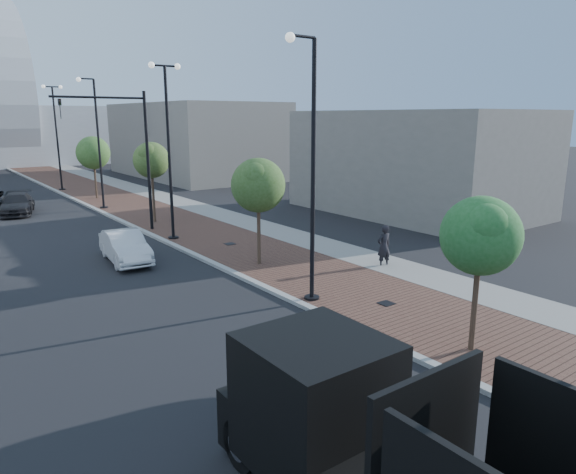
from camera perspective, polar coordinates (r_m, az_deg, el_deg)
sidewalk at (r=46.65m, az=-18.37°, el=4.38°), size 7.00×140.00×0.12m
concrete_strip at (r=47.55m, az=-15.28°, el=4.74°), size 2.40×140.00×0.13m
curb at (r=45.70m, az=-22.53°, el=3.89°), size 0.30×140.00×0.14m
white_sedan at (r=25.24m, az=-17.46°, el=-1.01°), size 1.94×4.49×1.44m
dark_car_far at (r=40.57m, az=-27.64°, el=3.24°), size 3.16×5.19×1.41m
pedestrian at (r=23.46m, az=10.49°, el=-1.02°), size 0.76×0.55×1.95m
streetlight_1 at (r=18.06m, az=2.48°, el=5.87°), size 1.44×0.56×9.21m
streetlight_2 at (r=28.37m, az=-12.95°, el=9.16°), size 1.72×0.56×9.28m
streetlight_3 at (r=39.63m, az=-20.19°, el=9.04°), size 1.44×0.56×9.21m
streetlight_4 at (r=51.23m, az=-24.05°, el=10.00°), size 1.72×0.56×9.28m
traffic_mast at (r=30.81m, az=-16.80°, el=9.53°), size 5.09×0.20×8.00m
tree_0 at (r=15.10m, az=20.42°, el=0.12°), size 2.26×2.19×4.55m
tree_1 at (r=22.85m, az=-3.23°, el=5.68°), size 2.43×2.39×4.88m
tree_2 at (r=33.46m, az=-14.74°, el=8.15°), size 2.29×2.23×5.10m
tree_3 at (r=44.80m, az=-20.58°, el=8.65°), size 2.63×2.62×5.09m
commercial_block_ne at (r=60.27m, az=-10.27°, el=10.43°), size 12.00×22.00×8.00m
commercial_block_e at (r=37.56m, az=13.84°, el=7.99°), size 10.00×16.00×7.00m
utility_cover_1 at (r=18.93m, az=10.76°, el=-7.17°), size 0.50×0.50×0.02m
utility_cover_2 at (r=27.23m, az=-6.41°, el=-0.74°), size 0.50×0.50×0.02m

